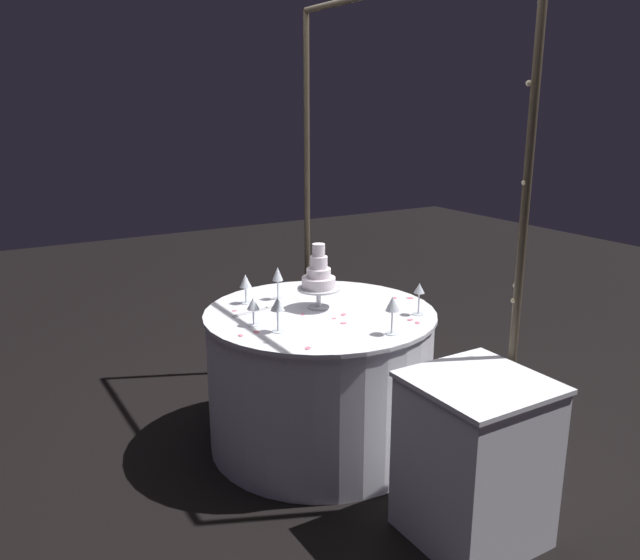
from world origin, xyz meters
name	(u,v)px	position (x,y,z in m)	size (l,w,h in m)	color
ground_plane	(320,441)	(0.00, 0.00, 0.00)	(12.00, 12.00, 0.00)	black
decorative_arch	(393,163)	(0.00, 0.43, 1.46)	(1.81, 0.06, 2.31)	#473D2D
main_table	(320,378)	(0.00, 0.00, 0.37)	(1.18, 1.18, 0.73)	white
side_table	(475,460)	(0.99, 0.14, 0.35)	(0.51, 0.51, 0.70)	white
tiered_cake	(319,277)	(-0.05, 0.02, 0.90)	(0.22, 0.22, 0.34)	silver
wine_glass_0	(419,291)	(0.30, 0.40, 0.86)	(0.06, 0.06, 0.16)	silver
wine_glass_1	(392,305)	(0.45, 0.11, 0.87)	(0.06, 0.06, 0.18)	silver
wine_glass_2	(245,282)	(-0.32, -0.26, 0.85)	(0.06, 0.06, 0.16)	silver
wine_glass_3	(278,275)	(-0.30, -0.08, 0.87)	(0.06, 0.06, 0.18)	silver
wine_glass_4	(253,305)	(0.02, -0.38, 0.83)	(0.06, 0.06, 0.14)	silver
wine_glass_5	(278,306)	(0.16, -0.32, 0.86)	(0.07, 0.07, 0.17)	silver
cake_knife	(261,310)	(-0.17, -0.25, 0.74)	(0.07, 0.29, 0.01)	silver
rose_petal_0	(410,298)	(0.06, 0.54, 0.74)	(0.04, 0.03, 0.00)	#EA6B84
rose_petal_1	(308,348)	(0.41, -0.31, 0.74)	(0.04, 0.03, 0.00)	#EA6B84
rose_petal_2	(256,332)	(0.12, -0.41, 0.74)	(0.04, 0.02, 0.00)	#EA6B84
rose_petal_3	(417,323)	(0.40, 0.31, 0.74)	(0.03, 0.02, 0.00)	#EA6B84
rose_petal_4	(302,314)	(0.00, -0.10, 0.74)	(0.03, 0.02, 0.00)	#EA6B84
rose_petal_5	(395,298)	(0.01, 0.47, 0.74)	(0.03, 0.02, 0.00)	#EA6B84
rose_petal_6	(410,320)	(0.34, 0.31, 0.74)	(0.03, 0.02, 0.00)	#EA6B84
rose_petal_7	(334,318)	(0.13, 0.00, 0.74)	(0.03, 0.02, 0.00)	#EA6B84
rose_petal_8	(344,314)	(0.11, 0.07, 0.74)	(0.04, 0.03, 0.00)	#EA6B84
rose_petal_9	(235,311)	(-0.23, -0.37, 0.74)	(0.03, 0.02, 0.00)	#EA6B84
rose_petal_10	(344,323)	(0.22, 0.00, 0.74)	(0.03, 0.02, 0.00)	#EA6B84
rose_petal_11	(241,335)	(0.12, -0.49, 0.74)	(0.03, 0.02, 0.00)	#EA6B84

